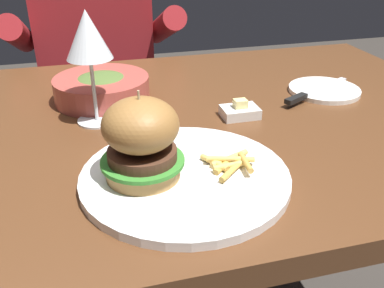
{
  "coord_description": "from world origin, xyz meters",
  "views": [
    {
      "loc": [
        -0.13,
        -0.74,
        1.09
      ],
      "look_at": [
        0.02,
        -0.19,
        0.78
      ],
      "focal_mm": 40.0,
      "sensor_mm": 36.0,
      "label": 1
    }
  ],
  "objects": [
    {
      "name": "diner_person",
      "position": [
        -0.08,
        0.69,
        0.56
      ],
      "size": [
        0.51,
        0.36,
        1.18
      ],
      "color": "#282833",
      "rests_on": "ground"
    },
    {
      "name": "dining_table",
      "position": [
        0.0,
        0.0,
        0.65
      ],
      "size": [
        1.36,
        0.82,
        0.74
      ],
      "color": "#56331C",
      "rests_on": "ground"
    },
    {
      "name": "butter_dish",
      "position": [
        0.16,
        -0.02,
        0.75
      ],
      "size": [
        0.07,
        0.05,
        0.04
      ],
      "color": "white",
      "rests_on": "dining_table"
    },
    {
      "name": "soup_bowl",
      "position": [
        -0.09,
        0.13,
        0.77
      ],
      "size": [
        0.2,
        0.2,
        0.06
      ],
      "color": "#B24C42",
      "rests_on": "dining_table"
    },
    {
      "name": "table_knife",
      "position": [
        0.35,
        0.03,
        0.75
      ],
      "size": [
        0.2,
        0.12,
        0.01
      ],
      "color": "silver",
      "rests_on": "bread_plate"
    },
    {
      "name": "main_plate",
      "position": [
        -0.0,
        -0.22,
        0.75
      ],
      "size": [
        0.31,
        0.31,
        0.01
      ],
      "primitive_type": "cylinder",
      "color": "white",
      "rests_on": "dining_table"
    },
    {
      "name": "wine_glass",
      "position": [
        -0.11,
        0.03,
        0.9
      ],
      "size": [
        0.08,
        0.08,
        0.21
      ],
      "color": "silver",
      "rests_on": "dining_table"
    },
    {
      "name": "fries_pile",
      "position": [
        0.07,
        -0.22,
        0.76
      ],
      "size": [
        0.08,
        0.08,
        0.02
      ],
      "color": "gold",
      "rests_on": "main_plate"
    },
    {
      "name": "bread_plate",
      "position": [
        0.39,
        0.05,
        0.74
      ],
      "size": [
        0.16,
        0.16,
        0.01
      ],
      "primitive_type": "cylinder",
      "color": "white",
      "rests_on": "dining_table"
    },
    {
      "name": "burger_sandwich",
      "position": [
        -0.06,
        -0.21,
        0.81
      ],
      "size": [
        0.12,
        0.12,
        0.13
      ],
      "color": "#B78447",
      "rests_on": "main_plate"
    }
  ]
}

